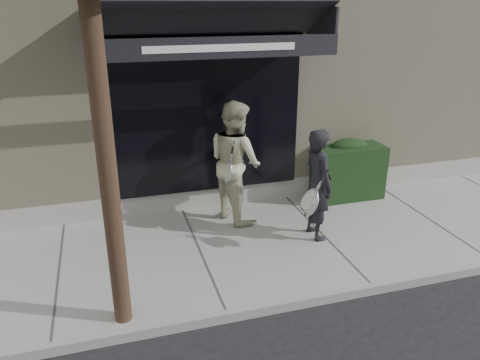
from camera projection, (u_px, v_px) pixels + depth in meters
name	position (u px, v px, depth m)	size (l,w,h in m)	color
ground	(321.00, 239.00, 7.60)	(80.00, 80.00, 0.00)	black
sidewalk	(321.00, 236.00, 7.58)	(20.00, 3.00, 0.12)	gray
curb	(372.00, 289.00, 6.19)	(20.00, 0.10, 0.14)	gray
building_facade	(235.00, 40.00, 11.02)	(14.30, 8.04, 5.64)	#B5A98A
hedge	(347.00, 169.00, 8.77)	(1.30, 0.70, 1.14)	black
pedestrian_front	(318.00, 185.00, 7.16)	(0.66, 0.88, 1.75)	black
pedestrian_back	(235.00, 161.00, 7.74)	(1.05, 1.19, 2.03)	#B4B490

